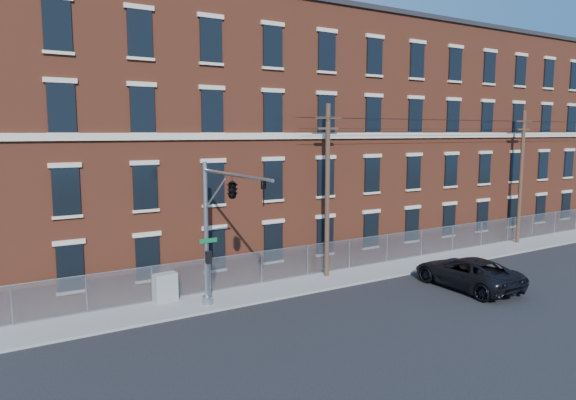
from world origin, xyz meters
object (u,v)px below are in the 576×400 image
Objects in this scene: pickup_truck at (467,272)px; traffic_signal_mast at (226,203)px; utility_cabinet at (165,287)px; utility_pole_near at (327,188)px.

traffic_signal_mast is at bearing -7.85° from pickup_truck.
pickup_truck is at bearing -26.80° from utility_cabinet.
traffic_signal_mast is at bearing -71.94° from utility_cabinet.
traffic_signal_mast reaches higher than utility_cabinet.
pickup_truck reaches higher than utility_cabinet.
traffic_signal_mast is 0.70× the size of utility_pole_near.
pickup_truck is at bearing -9.49° from traffic_signal_mast.
traffic_signal_mast is 6.16m from utility_cabinet.
utility_cabinet is (-15.02, 6.06, -0.02)m from pickup_truck.
utility_cabinet is (-1.61, 3.82, -4.55)m from traffic_signal_mast.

